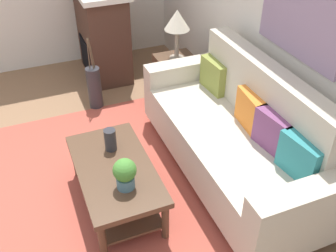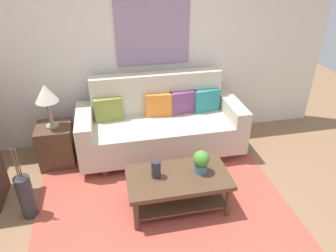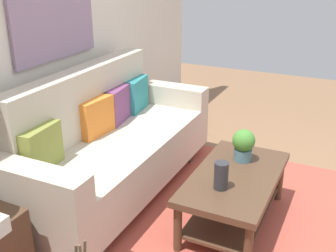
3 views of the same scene
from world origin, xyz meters
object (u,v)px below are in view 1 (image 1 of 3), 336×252
coffee_table (116,177)px  tabletop_vase (110,140)px  throw_pillow_orange (251,110)px  fireplace (102,32)px  side_table (176,80)px  floor_vase (95,88)px  throw_pillow_olive (214,75)px  couch (235,136)px  throw_pillow_teal (300,158)px  framed_painting (304,4)px  table_lamp (177,22)px  potted_plant_tabletop (125,173)px  throw_pillow_plum (273,132)px

coffee_table → tabletop_vase: 0.32m
throw_pillow_orange → fireplace: fireplace is taller
tabletop_vase → fireplace: fireplace is taller
side_table → floor_vase: 0.97m
throw_pillow_orange → tabletop_vase: bearing=-101.7°
throw_pillow_olive → couch: bearing=-10.5°
fireplace → floor_vase: fireplace is taller
couch → coffee_table: bearing=-90.8°
throw_pillow_teal → tabletop_vase: throw_pillow_teal is taller
couch → tabletop_vase: couch is taller
framed_painting → throw_pillow_teal: bearing=-26.6°
throw_pillow_olive → table_lamp: (-0.72, -0.10, 0.31)m
table_lamp → throw_pillow_teal: bearing=2.9°
throw_pillow_orange → side_table: (-1.40, -0.10, -0.40)m
throw_pillow_teal → potted_plant_tabletop: throw_pillow_teal is taller
throw_pillow_olive → throw_pillow_plum: same height
coffee_table → table_lamp: size_ratio=1.93×
framed_painting → table_lamp: bearing=-162.3°
tabletop_vase → potted_plant_tabletop: (0.49, -0.02, 0.04)m
throw_pillow_olive → tabletop_vase: throw_pillow_olive is taller
tabletop_vase → framed_painting: size_ratio=0.20×
couch → throw_pillow_olive: size_ratio=6.09×
throw_pillow_teal → table_lamp: bearing=-177.1°
coffee_table → fireplace: bearing=167.5°
couch → throw_pillow_orange: size_ratio=6.09×
throw_pillow_olive → side_table: 0.83m
table_lamp → coffee_table: bearing=-39.5°
couch → potted_plant_tabletop: couch is taller
floor_vase → side_table: bearing=76.8°
throw_pillow_orange → tabletop_vase: throw_pillow_orange is taller
floor_vase → coffee_table: bearing=-7.1°
throw_pillow_olive → potted_plant_tabletop: size_ratio=1.37×
throw_pillow_teal → framed_painting: (-0.68, 0.34, 0.89)m
potted_plant_tabletop → throw_pillow_orange: bearing=101.0°
floor_vase → potted_plant_tabletop: bearing=-5.5°
fireplace → framed_painting: bearing=23.8°
framed_painting → couch: bearing=-90.0°
potted_plant_tabletop → throw_pillow_teal: bearing=70.0°
coffee_table → potted_plant_tabletop: size_ratio=4.20×
floor_vase → framed_painting: bearing=40.6°
table_lamp → floor_vase: size_ratio=1.12×
throw_pillow_plum → table_lamp: (-1.74, -0.10, 0.31)m
throw_pillow_olive → framed_painting: bearing=26.6°
throw_pillow_plum → side_table: bearing=-176.6°
throw_pillow_plum → throw_pillow_teal: bearing=0.0°
throw_pillow_olive → fireplace: (-1.72, -0.72, -0.09)m
throw_pillow_orange → floor_vase: bearing=-147.1°
coffee_table → throw_pillow_plum: bearing=74.0°
throw_pillow_teal → table_lamp: 2.10m
throw_pillow_olive → framed_painting: (0.68, 0.34, 0.89)m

